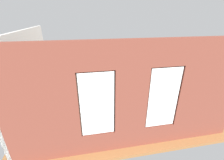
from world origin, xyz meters
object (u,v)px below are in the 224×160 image
Objects in this scene: potted_plant_by_left_couch at (148,80)px; potted_plant_corner_near_left at (149,68)px; couch_by_window at (117,124)px; couch_left at (167,91)px; potted_plant_mid_room_small at (123,79)px; coffee_table at (106,89)px; potted_plant_corner_far_left at (201,105)px; candle_jar at (108,87)px; remote_gray at (99,89)px; potted_plant_near_tv at (52,107)px; tv_flatscreen at (42,88)px; cup_ceramic at (112,85)px; potted_plant_beside_window_right at (78,126)px; table_plant_small at (103,85)px; remote_black at (106,87)px; media_console at (45,101)px; potted_plant_between_couches at (157,107)px; potted_plant_foreground_right at (58,72)px.

potted_plant_corner_near_left is at bearing -113.27° from potted_plant_by_left_couch.
couch_by_window is 1.13× the size of couch_left.
potted_plant_mid_room_small is (1.81, -1.54, 0.15)m from couch_left.
coffee_table is 0.91× the size of potted_plant_corner_far_left.
potted_plant_by_left_couch is at bearing 171.88° from potted_plant_mid_room_small.
potted_plant_corner_far_left reaches higher than candle_jar.
potted_plant_near_tv is (1.89, 1.50, 0.16)m from remote_gray.
potted_plant_by_left_couch is at bearing -164.53° from candle_jar.
tv_flatscreen reaches higher than candle_jar.
potted_plant_corner_near_left is (-3.02, -1.82, 0.30)m from coffee_table.
coffee_table is at bearing -48.68° from candle_jar.
potted_plant_mid_room_small is (-0.72, -0.63, 0.01)m from cup_ceramic.
potted_plant_beside_window_right reaches higher than remote_gray.
table_plant_small is at bearing -87.61° from couch_by_window.
remote_black is at bearing -42.51° from potted_plant_corner_far_left.
media_console is 0.68m from tv_flatscreen.
table_plant_small is at bearing 4.07° from cup_ceramic.
tv_flatscreen is at bearing -26.15° from potted_plant_between_couches.
potted_plant_corner_far_left is (-3.02, 2.77, 0.42)m from coffee_table.
media_console is at bearing 18.59° from potted_plant_mid_room_small.
potted_plant_near_tv is 0.74× the size of potted_plant_corner_near_left.
potted_plant_foreground_right is at bearing -97.17° from tv_flatscreen.
coffee_table is 0.38m from cup_ceramic.
potted_plant_corner_far_left is at bearing 137.49° from coffee_table.
potted_plant_near_tv reaches higher than candle_jar.
couch_by_window is at bearing 89.06° from coffee_table.
potted_plant_foreground_right is (2.62, -1.88, 0.28)m from candle_jar.
couch_by_window is at bearing -175.78° from potted_plant_beside_window_right.
couch_left is 2.63m from potted_plant_corner_near_left.
tv_flatscreen is at bearing 12.07° from cup_ceramic.
potted_plant_near_tv is (2.27, 1.61, 0.16)m from remote_black.
remote_black is 3.53m from potted_plant_corner_near_left.
couch_by_window is at bearing 81.98° from cup_ceramic.
cup_ceramic is 0.51m from table_plant_small.
cup_ceramic is 3.17m from potted_plant_corner_near_left.
potted_plant_foreground_right is 0.97× the size of potted_plant_between_couches.
potted_plant_beside_window_right is (-1.51, 2.21, 0.27)m from media_console.
potted_plant_corner_near_left is (-3.18, -1.73, 0.14)m from table_plant_small.
potted_plant_by_left_couch is at bearing 166.24° from potted_plant_foreground_right.
coffee_table is at bearing -42.51° from potted_plant_corner_far_left.
remote_gray is 2.48m from media_console.
candle_jar is at bearing 131.32° from coffee_table.
remote_gray is 4.33m from potted_plant_corner_far_left.
potted_plant_beside_window_right is at bearing 62.07° from candle_jar.
potted_plant_between_couches reaches higher than cup_ceramic.
couch_left reaches higher than remote_gray.
cup_ceramic is at bearing -167.88° from media_console.
potted_plant_between_couches is (-1.40, 2.62, 0.38)m from remote_black.
potted_plant_by_left_couch is at bearing -167.47° from coffee_table.
potted_plant_foreground_right is 1.11× the size of potted_plant_beside_window_right.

